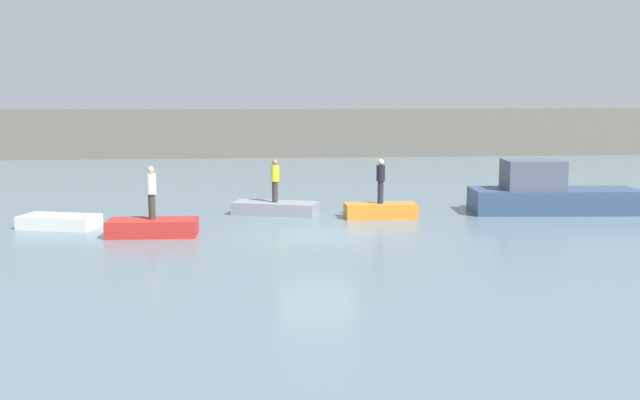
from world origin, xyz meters
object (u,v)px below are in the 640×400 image
at_px(motorboat, 549,194).
at_px(person_dark_shirt, 381,179).
at_px(rowboat_red, 153,228).
at_px(person_white_shirt, 151,190).
at_px(rowboat_white, 59,222).
at_px(rowboat_grey, 275,208).
at_px(person_hiviz_shirt, 275,179).
at_px(rowboat_orange, 380,210).

bearing_deg(motorboat, person_dark_shirt, -175.67).
height_order(rowboat_red, person_white_shirt, person_white_shirt).
relative_size(rowboat_white, person_white_shirt, 1.51).
distance_m(rowboat_grey, person_hiviz_shirt, 1.14).
height_order(person_hiviz_shirt, person_white_shirt, person_white_shirt).
bearing_deg(rowboat_red, rowboat_orange, 20.55).
relative_size(motorboat, person_hiviz_shirt, 3.99).
relative_size(rowboat_white, rowboat_grey, 0.82).
xyz_separation_m(rowboat_white, rowboat_grey, (7.47, 2.14, 0.02)).
relative_size(rowboat_red, person_dark_shirt, 1.71).
distance_m(rowboat_orange, person_dark_shirt, 1.19).
bearing_deg(person_dark_shirt, rowboat_orange, 0.00).
distance_m(rowboat_grey, rowboat_orange, 4.04).
relative_size(rowboat_grey, rowboat_orange, 1.21).
xyz_separation_m(rowboat_grey, person_dark_shirt, (3.89, -1.08, 1.22)).
bearing_deg(rowboat_white, person_white_shirt, -10.88).
bearing_deg(person_hiviz_shirt, motorboat, -3.11).
height_order(rowboat_white, person_hiviz_shirt, person_hiviz_shirt).
distance_m(motorboat, rowboat_red, 15.05).
xyz_separation_m(motorboat, rowboat_grey, (-10.60, 0.58, -0.48)).
xyz_separation_m(motorboat, person_hiviz_shirt, (-10.60, 0.58, 0.66)).
xyz_separation_m(rowboat_grey, person_hiviz_shirt, (-0.00, 0.00, 1.14)).
height_order(rowboat_orange, person_dark_shirt, person_dark_shirt).
bearing_deg(motorboat, person_white_shirt, -167.49).
xyz_separation_m(rowboat_white, rowboat_red, (3.38, -1.70, 0.05)).
bearing_deg(rowboat_orange, rowboat_white, -176.09).
bearing_deg(person_hiviz_shirt, person_white_shirt, -136.83).
bearing_deg(motorboat, rowboat_grey, 176.89).
height_order(motorboat, person_white_shirt, person_white_shirt).
distance_m(rowboat_white, rowboat_orange, 11.41).
bearing_deg(rowboat_grey, rowboat_red, -119.06).
distance_m(rowboat_red, person_white_shirt, 1.23).
relative_size(rowboat_red, rowboat_orange, 1.08).
height_order(motorboat, person_dark_shirt, person_dark_shirt).
bearing_deg(motorboat, rowboat_orange, -175.67).
xyz_separation_m(rowboat_grey, rowboat_orange, (3.89, -1.08, 0.03)).
height_order(rowboat_red, person_dark_shirt, person_dark_shirt).
distance_m(rowboat_grey, person_white_shirt, 5.75).
xyz_separation_m(rowboat_red, rowboat_grey, (4.09, 3.84, -0.04)).
bearing_deg(person_dark_shirt, person_hiviz_shirt, 164.41).
xyz_separation_m(person_hiviz_shirt, person_dark_shirt, (3.89, -1.08, 0.08)).
distance_m(person_dark_shirt, person_white_shirt, 8.44).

